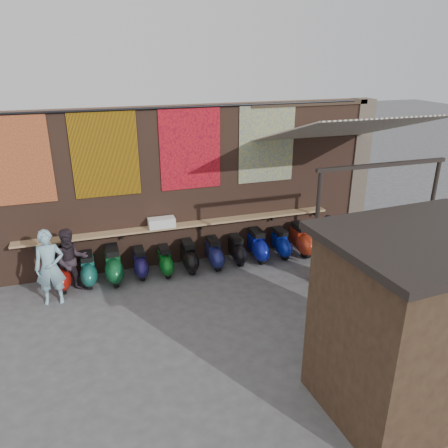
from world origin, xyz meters
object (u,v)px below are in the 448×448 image
diner_left (50,268)px  shopper_grey (414,254)px  scooter_stool_2 (113,265)px  scooter_stool_6 (214,253)px  market_stall (415,327)px  scooter_stool_3 (140,263)px  scooter_stool_4 (165,261)px  shopper_navy (326,250)px  scooter_stool_7 (237,250)px  scooter_stool_10 (301,240)px  shopper_tan (326,249)px  scooter_stool_5 (189,256)px  scooter_stool_9 (281,243)px  scooter_stool_8 (258,246)px  diner_right (71,261)px  shelf_box (162,223)px  scooter_stool_0 (62,274)px  scooter_stool_1 (88,270)px

diner_left → shopper_grey: diner_left is taller
scooter_stool_2 → scooter_stool_6: size_ratio=1.13×
scooter_stool_2 → market_stall: bearing=-53.3°
scooter_stool_3 → scooter_stool_4: 0.61m
shopper_navy → scooter_stool_7: bearing=-86.7°
scooter_stool_7 → scooter_stool_6: bearing=-176.2°
scooter_stool_7 → scooter_stool_10: bearing=-1.3°
scooter_stool_3 → shopper_tan: 4.53m
scooter_stool_5 → scooter_stool_9: 2.55m
scooter_stool_5 → shopper_navy: 3.37m
diner_left → scooter_stool_8: bearing=10.2°
diner_right → shopper_navy: shopper_navy is taller
shopper_tan → shopper_navy: bearing=-153.7°
shopper_tan → shelf_box: bearing=124.9°
scooter_stool_5 → shopper_navy: bearing=-29.5°
scooter_stool_0 → scooter_stool_4: 2.41m
scooter_stool_2 → shopper_navy: shopper_navy is taller
shopper_navy → scooter_stool_6: bearing=-76.6°
scooter_stool_6 → market_stall: bearing=-74.4°
scooter_stool_3 → scooter_stool_8: 3.08m
scooter_stool_3 → diner_right: size_ratio=0.47×
scooter_stool_7 → shopper_navy: shopper_navy is taller
shopper_tan → scooter_stool_2: bearing=134.6°
scooter_stool_0 → scooter_stool_2: bearing=-1.1°
scooter_stool_3 → market_stall: 6.50m
scooter_stool_2 → scooter_stool_9: size_ratio=1.14×
shelf_box → scooter_stool_5: shelf_box is taller
scooter_stool_5 → shopper_tan: size_ratio=0.50×
scooter_stool_8 → scooter_stool_9: bearing=2.0°
market_stall → scooter_stool_0: bearing=130.1°
scooter_stool_4 → scooter_stool_10: 3.75m
shelf_box → scooter_stool_8: size_ratio=0.76×
scooter_stool_2 → scooter_stool_7: 3.15m
scooter_stool_8 → scooter_stool_2: bearing=-179.8°
scooter_stool_6 → diner_right: bearing=-176.8°
scooter_stool_1 → scooter_stool_10: 5.57m
scooter_stool_6 → scooter_stool_7: size_ratio=1.05×
diner_left → market_stall: bearing=-38.3°
diner_left → scooter_stool_10: bearing=8.6°
scooter_stool_7 → shopper_navy: 2.37m
diner_left → shopper_navy: 6.20m
scooter_stool_1 → scooter_stool_7: size_ratio=1.06×
shelf_box → scooter_stool_9: bearing=-5.2°
scooter_stool_1 → scooter_stool_6: scooter_stool_1 is taller
scooter_stool_9 → shopper_navy: 1.78m
scooter_stool_2 → shopper_tan: (4.87, -1.48, 0.38)m
scooter_stool_9 → shopper_grey: bearing=-46.0°
scooter_stool_4 → scooter_stool_8: 2.48m
diner_right → shopper_navy: (5.68, -1.43, 0.09)m
diner_right → shopper_grey: shopper_grey is taller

